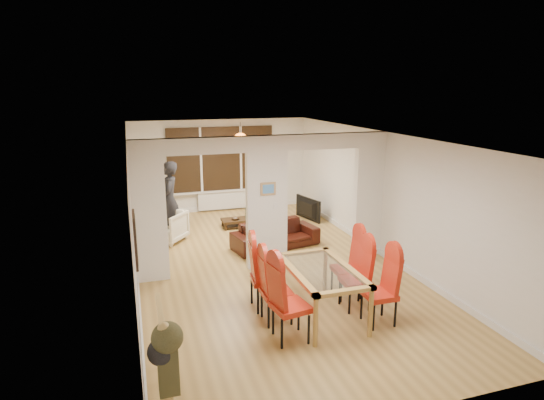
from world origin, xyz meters
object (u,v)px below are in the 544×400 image
dining_table (321,292)px  dining_chair_ra (379,289)px  television (305,209)px  coffee_table (240,223)px  dining_chair_rb (355,276)px  dining_chair_rc (347,266)px  person (170,200)px  bottle (247,212)px  dining_chair_lb (276,287)px  dining_chair_la (291,301)px  dining_chair_lc (266,274)px  sofa (275,235)px  armchair (166,227)px  bowl (235,219)px

dining_table → dining_chair_ra: (0.73, -0.48, 0.16)m
television → coffee_table: size_ratio=1.12×
dining_chair_rb → dining_chair_rc: bearing=84.9°
dining_chair_rc → person: (-2.54, 4.05, 0.36)m
dining_chair_rc → bottle: (-0.60, 4.43, -0.20)m
dining_chair_lb → dining_chair_la: bearing=-87.0°
dining_chair_lb → dining_chair_lc: (-0.02, 0.48, 0.02)m
person → television: bearing=105.5°
television → dining_chair_lb: bearing=139.8°
dining_chair_rc → person: 4.79m
dining_chair_rb → television: size_ratio=1.04×
dining_chair_lc → dining_chair_rc: 1.41m
dining_chair_rc → sofa: dining_chair_rc is taller
dining_table → armchair: 4.73m
sofa → coffee_table: (-0.40, 1.69, -0.17)m
television → coffee_table: (-1.81, -0.10, -0.19)m
dining_table → bowl: 4.84m
person → dining_chair_lb: bearing=22.8°
dining_chair_lb → bowl: (0.47, 4.79, -0.31)m
dining_chair_ra → armchair: dining_chair_ra is taller
dining_chair_ra → dining_chair_rc: 0.97m
armchair → dining_table: bearing=-27.2°
dining_chair_la → dining_chair_lc: size_ratio=1.03×
dining_chair_lb → dining_chair_rc: size_ratio=0.99×
armchair → television: bearing=48.5°
bowl → sofa: bearing=-72.0°
person → coffee_table: size_ratio=1.96×
dining_chair_lb → dining_chair_ra: (1.44, -0.52, 0.00)m
bottle → television: bearing=2.2°
dining_chair_lc → coffee_table: dining_chair_lc is taller
person → bowl: bearing=108.7°
dining_chair_rb → dining_chair_ra: bearing=-75.9°
dining_table → television: size_ratio=1.62×
dining_chair_ra → television: dining_chair_ra is taller
dining_chair_lc → dining_chair_rc: bearing=4.7°
dining_chair_la → sofa: size_ratio=0.62×
dining_chair_rb → dining_chair_rc: dining_chair_rc is taller
dining_chair_lc → bottle: bearing=85.5°
armchair → person: person is taller
coffee_table → bottle: bottle is taller
dining_chair_lc → dining_chair_rb: (1.35, -0.45, -0.04)m
armchair → person: 0.62m
dining_chair_la → dining_chair_rb: 1.43m
dining_chair_la → bowl: dining_chair_la is taller
dining_table → television: bearing=71.1°
dining_chair_lc → armchair: 3.99m
person → television: (3.56, 0.44, -0.61)m
dining_chair_lc → person: bearing=111.6°
dining_table → dining_chair_la: size_ratio=1.42×
dining_chair_la → armchair: dining_chair_la is taller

